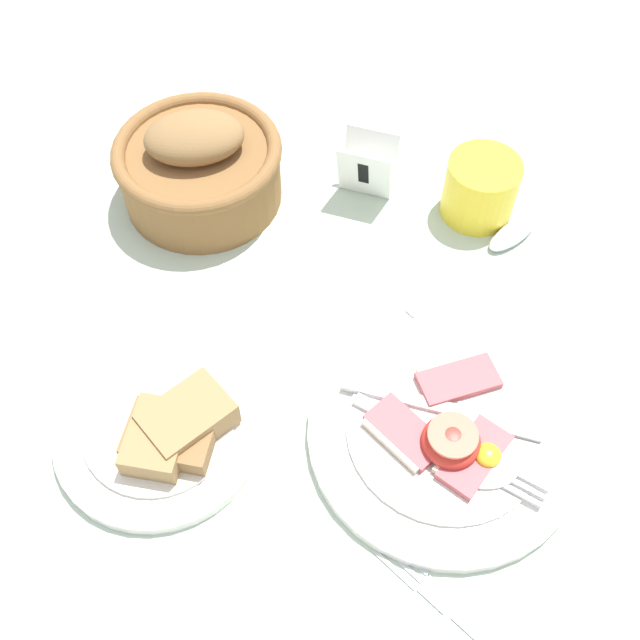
{
  "coord_description": "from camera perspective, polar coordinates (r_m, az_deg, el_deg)",
  "views": [
    {
      "loc": [
        0.05,
        -0.29,
        0.62
      ],
      "look_at": [
        -0.01,
        0.12,
        0.02
      ],
      "focal_mm": 42.0,
      "sensor_mm": 36.0,
      "label": 1
    }
  ],
  "objects": [
    {
      "name": "sugar_cup",
      "position": [
        0.84,
        12.15,
        9.88
      ],
      "size": [
        0.08,
        0.08,
        0.07
      ],
      "color": "yellow",
      "rests_on": "ground_plane"
    },
    {
      "name": "bread_plate",
      "position": [
        0.69,
        -11.75,
        -8.14
      ],
      "size": [
        0.19,
        0.19,
        0.04
      ],
      "color": "silver",
      "rests_on": "ground_plane"
    },
    {
      "name": "breakfast_plate",
      "position": [
        0.69,
        9.57,
        -8.54
      ],
      "size": [
        0.25,
        0.25,
        0.04
      ],
      "color": "silver",
      "rests_on": "ground_plane"
    },
    {
      "name": "number_card",
      "position": [
        0.85,
        3.58,
        11.53
      ],
      "size": [
        0.07,
        0.05,
        0.07
      ],
      "rotation": [
        0.0,
        0.0,
        -0.17
      ],
      "color": "white",
      "rests_on": "ground_plane"
    },
    {
      "name": "bread_basket",
      "position": [
        0.84,
        -9.18,
        11.52
      ],
      "size": [
        0.18,
        0.18,
        0.11
      ],
      "color": "brown",
      "rests_on": "ground_plane"
    },
    {
      "name": "fork_on_cloth",
      "position": [
        0.65,
        11.61,
        -22.01
      ],
      "size": [
        0.16,
        0.12,
        0.01
      ],
      "rotation": [
        0.0,
        0.0,
        2.52
      ],
      "color": "silver",
      "rests_on": "ground_plane"
    },
    {
      "name": "ground_plane",
      "position": [
        0.69,
        -0.58,
        -8.86
      ],
      "size": [
        3.0,
        3.0,
        0.0
      ],
      "primitive_type": "plane",
      "color": "#B7CCB7"
    },
    {
      "name": "teaspoon_by_saucer",
      "position": [
        0.83,
        13.23,
        5.45
      ],
      "size": [
        0.14,
        0.16,
        0.01
      ],
      "rotation": [
        0.0,
        0.0,
        0.86
      ],
      "color": "silver",
      "rests_on": "ground_plane"
    }
  ]
}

